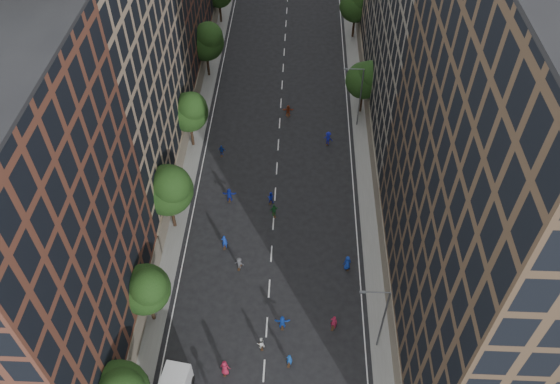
# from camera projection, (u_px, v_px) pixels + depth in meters

# --- Properties ---
(ground) EXTENTS (240.00, 240.00, 0.00)m
(ground) POSITION_uv_depth(u_px,v_px,m) (278.00, 147.00, 71.70)
(ground) COLOR black
(ground) RESTS_ON ground
(sidewalk_left) EXTENTS (4.00, 105.00, 0.15)m
(sidewalk_left) POSITION_uv_depth(u_px,v_px,m) (196.00, 109.00, 77.15)
(sidewalk_left) COLOR slate
(sidewalk_left) RESTS_ON ground
(sidewalk_right) EXTENTS (4.00, 105.00, 0.15)m
(sidewalk_right) POSITION_uv_depth(u_px,v_px,m) (366.00, 114.00, 76.49)
(sidewalk_right) COLOR slate
(sidewalk_right) RESTS_ON ground
(bldg_left_a) EXTENTS (14.00, 22.00, 30.00)m
(bldg_left_a) POSITION_uv_depth(u_px,v_px,m) (12.00, 247.00, 41.36)
(bldg_left_a) COLOR #542C20
(bldg_left_a) RESTS_ON ground
(bldg_left_b) EXTENTS (14.00, 26.00, 34.00)m
(bldg_left_b) POSITION_uv_depth(u_px,v_px,m) (93.00, 52.00, 56.47)
(bldg_left_b) COLOR #8C745C
(bldg_left_b) RESTS_ON ground
(bldg_right_a) EXTENTS (14.00, 30.00, 36.00)m
(bldg_right_a) POSITION_uv_depth(u_px,v_px,m) (516.00, 196.00, 40.90)
(bldg_right_a) COLOR #4B3828
(bldg_right_a) RESTS_ON ground
(bldg_right_b) EXTENTS (14.00, 28.00, 33.00)m
(bldg_right_b) POSITION_uv_depth(u_px,v_px,m) (446.00, 20.00, 62.00)
(bldg_right_b) COLOR #6E675B
(bldg_right_b) RESTS_ON ground
(tree_left_1) EXTENTS (4.80, 4.80, 8.21)m
(tree_left_1) POSITION_uv_depth(u_px,v_px,m) (146.00, 288.00, 49.94)
(tree_left_1) COLOR black
(tree_left_1) RESTS_ON ground
(tree_left_2) EXTENTS (5.60, 5.60, 9.45)m
(tree_left_2) POSITION_uv_depth(u_px,v_px,m) (169.00, 189.00, 57.62)
(tree_left_2) COLOR black
(tree_left_2) RESTS_ON ground
(tree_left_3) EXTENTS (5.00, 5.00, 8.58)m
(tree_left_3) POSITION_uv_depth(u_px,v_px,m) (189.00, 111.00, 67.69)
(tree_left_3) COLOR black
(tree_left_3) RESTS_ON ground
(tree_left_4) EXTENTS (5.40, 5.40, 9.08)m
(tree_left_4) POSITION_uv_depth(u_px,v_px,m) (206.00, 40.00, 78.52)
(tree_left_4) COLOR black
(tree_left_4) RESTS_ON ground
(tree_right_a) EXTENTS (5.00, 5.00, 8.39)m
(tree_right_a) POSITION_uv_depth(u_px,v_px,m) (366.00, 79.00, 72.73)
(tree_right_a) COLOR black
(tree_right_a) RESTS_ON ground
(tree_right_b) EXTENTS (5.20, 5.20, 8.83)m
(tree_right_b) POSITION_uv_depth(u_px,v_px,m) (357.00, 4.00, 86.29)
(tree_right_b) COLOR black
(tree_right_b) RESTS_ON ground
(streetlamp_near) EXTENTS (2.64, 0.22, 9.06)m
(streetlamp_near) POSITION_uv_depth(u_px,v_px,m) (381.00, 317.00, 48.35)
(streetlamp_near) COLOR #595B60
(streetlamp_near) RESTS_ON ground
(streetlamp_far) EXTENTS (2.64, 0.22, 9.06)m
(streetlamp_far) POSITION_uv_depth(u_px,v_px,m) (359.00, 94.00, 71.12)
(streetlamp_far) COLOR #595B60
(streetlamp_far) RESTS_ON ground
(skater_1) EXTENTS (0.66, 0.51, 1.60)m
(skater_1) POSITION_uv_depth(u_px,v_px,m) (289.00, 360.00, 50.18)
(skater_1) COLOR #124092
(skater_1) RESTS_ON ground
(skater_5) EXTENTS (1.55, 0.55, 1.65)m
(skater_5) POSITION_uv_depth(u_px,v_px,m) (282.00, 322.00, 52.85)
(skater_5) COLOR #1541AF
(skater_5) RESTS_ON ground
(skater_6) EXTENTS (1.03, 0.75, 1.93)m
(skater_6) POSITION_uv_depth(u_px,v_px,m) (225.00, 368.00, 49.48)
(skater_6) COLOR maroon
(skater_6) RESTS_ON ground
(skater_7) EXTENTS (0.81, 0.67, 1.92)m
(skater_7) POSITION_uv_depth(u_px,v_px,m) (334.00, 322.00, 52.69)
(skater_7) COLOR maroon
(skater_7) RESTS_ON ground
(skater_8) EXTENTS (0.89, 0.80, 1.51)m
(skater_8) POSITION_uv_depth(u_px,v_px,m) (261.00, 343.00, 51.39)
(skater_8) COLOR silver
(skater_8) RESTS_ON ground
(skater_9) EXTENTS (1.09, 0.77, 1.54)m
(skater_9) POSITION_uv_depth(u_px,v_px,m) (239.00, 263.00, 57.77)
(skater_9) COLOR #44454A
(skater_9) RESTS_ON ground
(skater_10) EXTENTS (1.12, 0.76, 1.77)m
(skater_10) POSITION_uv_depth(u_px,v_px,m) (274.00, 211.00, 62.80)
(skater_10) COLOR #1E662E
(skater_10) RESTS_ON ground
(skater_11) EXTENTS (1.68, 0.56, 1.81)m
(skater_11) POSITION_uv_depth(u_px,v_px,m) (229.00, 195.00, 64.48)
(skater_11) COLOR navy
(skater_11) RESTS_ON ground
(skater_12) EXTENTS (1.05, 0.86, 1.85)m
(skater_12) POSITION_uv_depth(u_px,v_px,m) (347.00, 263.00, 57.62)
(skater_12) COLOR navy
(skater_12) RESTS_ON ground
(skater_13) EXTENTS (0.73, 0.53, 1.87)m
(skater_13) POSITION_uv_depth(u_px,v_px,m) (224.00, 242.00, 59.56)
(skater_13) COLOR #12309A
(skater_13) RESTS_ON ground
(skater_14) EXTENTS (0.89, 0.75, 1.60)m
(skater_14) POSITION_uv_depth(u_px,v_px,m) (271.00, 198.00, 64.32)
(skater_14) COLOR #1424A9
(skater_14) RESTS_ON ground
(skater_15) EXTENTS (1.42, 1.16, 1.91)m
(skater_15) POSITION_uv_depth(u_px,v_px,m) (328.00, 138.00, 71.47)
(skater_15) COLOR #13189C
(skater_15) RESTS_ON ground
(skater_16) EXTENTS (0.94, 0.47, 1.55)m
(skater_16) POSITION_uv_depth(u_px,v_px,m) (222.00, 151.00, 70.07)
(skater_16) COLOR #1439A4
(skater_16) RESTS_ON ground
(skater_17) EXTENTS (1.58, 0.56, 1.68)m
(skater_17) POSITION_uv_depth(u_px,v_px,m) (288.00, 111.00, 75.68)
(skater_17) COLOR #9C391A
(skater_17) RESTS_ON ground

